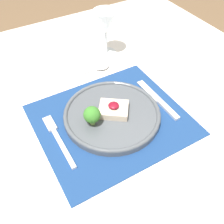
{
  "coord_description": "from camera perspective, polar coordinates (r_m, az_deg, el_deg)",
  "views": [
    {
      "loc": [
        -0.25,
        -0.43,
        1.27
      ],
      "look_at": [
        0.01,
        0.01,
        0.75
      ],
      "focal_mm": 42.0,
      "sensor_mm": 36.0,
      "label": 1
    }
  ],
  "objects": [
    {
      "name": "ground_plane",
      "position": [
        1.37,
        -0.05,
        -22.83
      ],
      "size": [
        8.0,
        8.0,
        0.0
      ],
      "primitive_type": "plane",
      "color": "brown"
    },
    {
      "name": "dining_table",
      "position": [
        0.79,
        -0.09,
        -5.52
      ],
      "size": [
        1.27,
        1.29,
        0.73
      ],
      "color": "white",
      "rests_on": "ground_plane"
    },
    {
      "name": "placemat",
      "position": [
        0.73,
        -0.09,
        -1.69
      ],
      "size": [
        0.4,
        0.35,
        0.0
      ],
      "primitive_type": "cube",
      "color": "navy",
      "rests_on": "dining_table"
    },
    {
      "name": "dinner_plate",
      "position": [
        0.73,
        -0.16,
        -0.41
      ],
      "size": [
        0.27,
        0.27,
        0.07
      ],
      "color": "#4C5156",
      "rests_on": "placemat"
    },
    {
      "name": "fork",
      "position": [
        0.7,
        -11.86,
        -5.32
      ],
      "size": [
        0.02,
        0.19,
        0.01
      ],
      "rotation": [
        0.0,
        0.0,
        -0.01
      ],
      "color": "silver",
      "rests_on": "placemat"
    },
    {
      "name": "knife",
      "position": [
        0.79,
        10.39,
        2.25
      ],
      "size": [
        0.02,
        0.19,
        0.01
      ],
      "rotation": [
        0.0,
        0.0,
        0.03
      ],
      "color": "silver",
      "rests_on": "placemat"
    },
    {
      "name": "spoon",
      "position": [
        0.9,
        -3.27,
        9.58
      ],
      "size": [
        0.17,
        0.04,
        0.01
      ],
      "rotation": [
        0.0,
        0.0,
        0.04
      ],
      "color": "silver",
      "rests_on": "dining_table"
    },
    {
      "name": "wine_glass_near",
      "position": [
        0.93,
        -1.39,
        18.62
      ],
      "size": [
        0.08,
        0.08,
        0.16
      ],
      "color": "white",
      "rests_on": "dining_table"
    }
  ]
}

